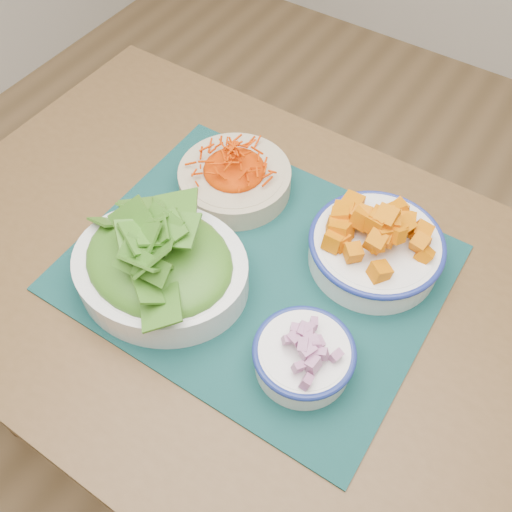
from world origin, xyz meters
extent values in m
plane|color=#967348|center=(0.00, 0.00, 0.00)|extent=(4.00, 4.00, 0.00)
cube|color=brown|center=(-0.09, 0.11, 0.73)|extent=(1.16, 0.78, 0.04)
cylinder|color=brown|center=(-0.61, 0.44, 0.35)|extent=(0.06, 0.06, 0.71)
cube|color=#092A2A|center=(-0.08, 0.13, 0.75)|extent=(0.58, 0.47, 0.00)
cylinder|color=#C5B592|center=(-0.21, 0.26, 0.78)|extent=(0.25, 0.25, 0.05)
ellipsoid|color=#DE3E00|center=(-0.21, 0.26, 0.81)|extent=(0.18, 0.18, 0.03)
cylinder|color=white|center=(0.07, 0.25, 0.78)|extent=(0.24, 0.24, 0.05)
torus|color=navy|center=(0.07, 0.25, 0.80)|extent=(0.22, 0.22, 0.01)
ellipsoid|color=orange|center=(0.07, 0.25, 0.83)|extent=(0.19, 0.19, 0.05)
ellipsoid|color=#276014|center=(-0.19, 0.03, 0.84)|extent=(0.24, 0.21, 0.06)
cylinder|color=white|center=(0.07, 0.02, 0.78)|extent=(0.17, 0.17, 0.05)
torus|color=navy|center=(0.07, 0.02, 0.80)|extent=(0.15, 0.15, 0.01)
ellipsoid|color=#7F1755|center=(0.07, 0.02, 0.82)|extent=(0.12, 0.12, 0.03)
camera|label=1|loc=(0.21, -0.32, 1.52)|focal=40.00mm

